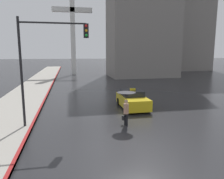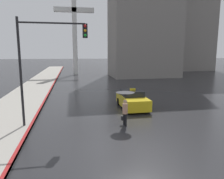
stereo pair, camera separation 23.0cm
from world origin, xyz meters
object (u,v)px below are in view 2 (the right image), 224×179
(traffic_light, at_px, (46,53))
(monument_cross, at_px, (74,24))
(taxi, at_px, (132,100))
(pedestrian_with_umbrella, at_px, (125,99))

(traffic_light, relative_size, monument_cross, 0.36)
(taxi, bearing_deg, traffic_light, 29.05)
(taxi, bearing_deg, pedestrian_with_umbrella, 68.28)
(taxi, relative_size, traffic_light, 0.63)
(pedestrian_with_umbrella, bearing_deg, taxi, -36.02)
(traffic_light, distance_m, monument_cross, 32.44)
(pedestrian_with_umbrella, distance_m, monument_cross, 33.64)
(pedestrian_with_umbrella, height_order, traffic_light, traffic_light)
(pedestrian_with_umbrella, relative_size, traffic_light, 0.32)
(taxi, bearing_deg, monument_cross, -82.29)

